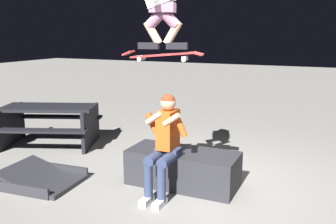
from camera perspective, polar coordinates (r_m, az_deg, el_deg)
name	(u,v)px	position (r m, az deg, el deg)	size (l,w,h in m)	color
ground_plane	(205,183)	(5.35, 5.80, -10.82)	(40.00, 40.00, 0.00)	gray
ledge_box_main	(183,168)	(5.17, 2.29, -8.68)	(1.52, 0.65, 0.49)	#28282D
person_sitting_on_ledge	(165,140)	(4.72, -0.53, -4.44)	(0.59, 0.75, 1.32)	#2D3856
skateboard	(163,55)	(4.65, -0.81, 8.82)	(1.04, 0.41, 0.13)	#B72D2D
kicker_ramp	(42,180)	(5.56, -18.92, -9.95)	(1.07, 0.92, 0.32)	#28282D
picnic_table_back	(50,119)	(7.25, -17.85, -1.06)	(2.07, 1.87, 0.75)	black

